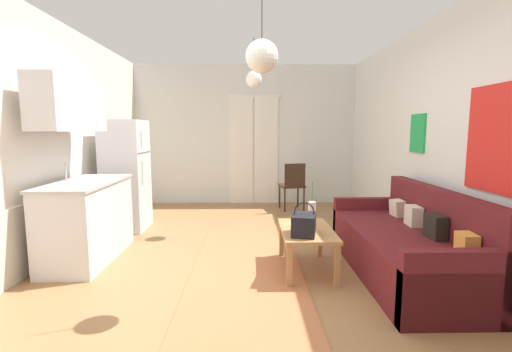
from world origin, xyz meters
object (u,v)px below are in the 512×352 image
coffee_table (307,235)px  pendant_lamp_far (254,79)px  bamboo_vase (312,213)px  refrigerator (126,175)px  pendant_lamp_near (262,56)px  handbag (304,224)px  accent_chair (293,184)px  couch (409,247)px

coffee_table → pendant_lamp_far: 2.43m
coffee_table → bamboo_vase: 0.26m
refrigerator → pendant_lamp_near: (1.90, -2.22, 1.24)m
coffee_table → bamboo_vase: size_ratio=1.88×
handbag → pendant_lamp_far: size_ratio=0.53×
refrigerator → accent_chair: (2.59, 1.18, -0.31)m
couch → coffee_table: size_ratio=2.36×
couch → pendant_lamp_far: (-1.54, 1.71, 1.87)m
refrigerator → pendant_lamp_near: 3.17m
refrigerator → accent_chair: size_ratio=1.85×
pendant_lamp_near → couch: bearing=16.5°
couch → pendant_lamp_far: size_ratio=3.11×
pendant_lamp_near → pendant_lamp_far: bearing=91.0°
handbag → accent_chair: 3.02m
bamboo_vase → refrigerator: (-2.47, 1.47, 0.23)m
coffee_table → handbag: (-0.06, -0.20, 0.17)m
pendant_lamp_near → accent_chair: bearing=78.6°
refrigerator → pendant_lamp_near: size_ratio=1.97×
couch → refrigerator: (-3.40, 1.77, 0.51)m
pendant_lamp_far → couch: bearing=-48.0°
pendant_lamp_far → refrigerator: bearing=178.0°
bamboo_vase → accent_chair: (0.12, 2.65, -0.08)m
handbag → refrigerator: size_ratio=0.22×
couch → handbag: bearing=-177.0°
bamboo_vase → handbag: 0.38m
bamboo_vase → coffee_table: bearing=-116.3°
couch → pendant_lamp_far: 2.96m
coffee_table → pendant_lamp_far: bearing=108.6°
coffee_table → accent_chair: bearing=86.0°
refrigerator → accent_chair: refrigerator is taller
handbag → refrigerator: 2.97m
coffee_table → pendant_lamp_near: pendant_lamp_near is taller
accent_chair → coffee_table: bearing=75.2°
coffee_table → handbag: handbag is taller
handbag → pendant_lamp_near: bearing=-137.6°
pendant_lamp_near → pendant_lamp_far: size_ratio=1.20×
handbag → couch: bearing=3.0°
pendant_lamp_near → pendant_lamp_far: same height
coffee_table → bamboo_vase: (0.08, 0.16, 0.19)m
coffee_table → accent_chair: (0.20, 2.81, 0.11)m
bamboo_vase → pendant_lamp_far: size_ratio=0.70×
handbag → refrigerator: (-2.33, 1.83, 0.25)m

